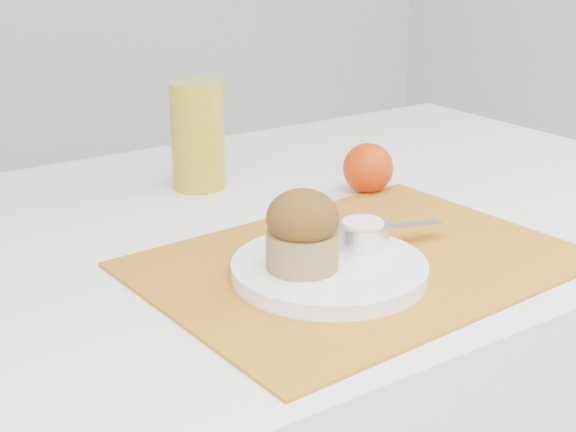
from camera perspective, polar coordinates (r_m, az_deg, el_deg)
placemat at (r=0.92m, az=5.05°, el=-3.28°), size 0.50×0.38×0.00m
plate at (r=0.87m, az=2.96°, el=-3.80°), size 0.27×0.27×0.02m
ramekin at (r=0.91m, az=5.31°, el=-1.32°), size 0.07×0.07×0.03m
cream at (r=0.91m, az=5.34°, el=-0.54°), size 0.05×0.05×0.01m
raspberry_near at (r=0.92m, az=1.55°, el=-1.23°), size 0.02×0.02×0.02m
raspberry_far at (r=0.92m, az=3.29°, el=-1.29°), size 0.02×0.02×0.02m
butter_knife at (r=0.95m, az=5.48°, el=-1.09°), size 0.20×0.08×0.00m
orange at (r=1.15m, az=5.72°, el=3.41°), size 0.07×0.07×0.07m
juice_glass at (r=1.17m, az=-6.43°, el=5.69°), size 0.09×0.09×0.16m
muffin at (r=0.84m, az=1.04°, el=-1.06°), size 0.08×0.08×0.09m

